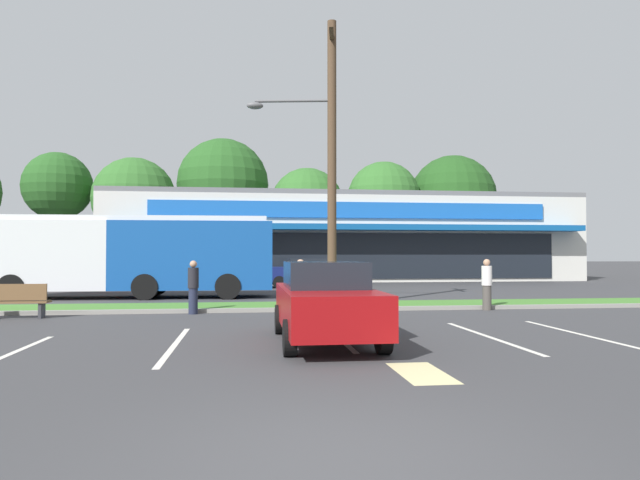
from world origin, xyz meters
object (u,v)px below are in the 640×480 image
at_px(utility_pole, 327,153).
at_px(pedestrian_far, 487,284).
at_px(pedestrian_near_bench, 300,289).
at_px(pedestrian_by_pole, 193,287).
at_px(city_bus, 129,254).
at_px(bus_stop_bench, 17,300).
at_px(car_1, 326,302).
at_px(car_2, 105,273).
at_px(car_0, 304,272).

xyz_separation_m(utility_pole, pedestrian_far, (4.81, -1.75, -4.34)).
xyz_separation_m(pedestrian_near_bench, pedestrian_far, (6.03, 1.65, -0.01)).
bearing_deg(pedestrian_by_pole, city_bus, 104.82).
xyz_separation_m(bus_stop_bench, pedestrian_near_bench, (7.64, -0.98, 0.31)).
xyz_separation_m(bus_stop_bench, car_1, (7.75, -5.24, 0.31)).
xyz_separation_m(car_1, pedestrian_near_bench, (-0.11, 4.26, -0.00)).
distance_m(car_2, pedestrian_far, 19.84).
bearing_deg(bus_stop_bench, city_bus, -101.65).
relative_size(pedestrian_by_pole, pedestrian_far, 0.98).
height_order(city_bus, pedestrian_near_bench, city_bus).
height_order(car_0, pedestrian_by_pole, pedestrian_by_pole).
bearing_deg(utility_pole, pedestrian_by_pole, -157.05).
relative_size(car_0, pedestrian_far, 2.67).
xyz_separation_m(bus_stop_bench, pedestrian_by_pole, (4.64, 0.63, 0.28)).
height_order(car_1, pedestrian_far, car_1).
bearing_deg(pedestrian_near_bench, pedestrian_by_pole, -163.76).
relative_size(pedestrian_near_bench, pedestrian_far, 1.01).
distance_m(car_2, pedestrian_by_pole, 14.55).
relative_size(bus_stop_bench, car_2, 0.33).
xyz_separation_m(car_2, pedestrian_near_bench, (8.62, -15.03, 0.04)).
xyz_separation_m(car_2, pedestrian_far, (14.66, -13.38, 0.03)).
distance_m(bus_stop_bench, pedestrian_far, 13.69).
height_order(pedestrian_by_pole, pedestrian_far, pedestrian_far).
xyz_separation_m(city_bus, car_2, (-2.49, 6.76, -0.99)).
bearing_deg(city_bus, utility_pole, 147.81).
relative_size(city_bus, car_0, 2.70).
height_order(bus_stop_bench, pedestrian_far, pedestrian_far).
bearing_deg(utility_pole, pedestrian_near_bench, -109.82).
bearing_deg(pedestrian_near_bench, pedestrian_far, 59.72).
distance_m(bus_stop_bench, car_0, 16.38).
relative_size(car_2, pedestrian_near_bench, 2.97).
xyz_separation_m(city_bus, bus_stop_bench, (-1.50, -7.29, -1.26)).
bearing_deg(car_1, city_bus, -153.50).
bearing_deg(car_1, pedestrian_far, 134.92).
height_order(city_bus, car_0, city_bus).
relative_size(bus_stop_bench, car_0, 0.38).
xyz_separation_m(car_1, pedestrian_far, (5.92, 5.91, -0.01)).
relative_size(car_2, pedestrian_far, 3.00).
height_order(city_bus, car_1, city_bus).
distance_m(utility_pole, city_bus, 9.46).
height_order(bus_stop_bench, car_2, car_2).
height_order(utility_pole, bus_stop_bench, utility_pole).
bearing_deg(pedestrian_by_pole, pedestrian_far, -10.11).
distance_m(car_0, pedestrian_far, 13.64).
relative_size(bus_stop_bench, pedestrian_near_bench, 0.99).
xyz_separation_m(bus_stop_bench, car_0, (9.20, 13.55, 0.29)).
distance_m(utility_pole, car_2, 15.85).
bearing_deg(car_1, car_0, 175.59).
xyz_separation_m(bus_stop_bench, car_2, (-0.98, 14.05, 0.27)).
bearing_deg(bus_stop_bench, pedestrian_far, -177.19).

